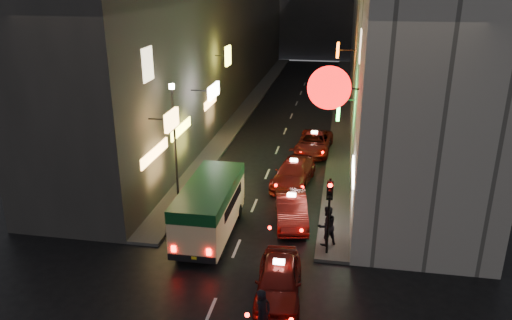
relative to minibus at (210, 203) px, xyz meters
The scene contains 13 objects.
building_left 26.38m from the minibus, 104.97° to the left, with size 7.54×52.00×18.00m.
building_right 27.25m from the minibus, 68.88° to the left, with size 8.37×52.00×18.00m.
sidewalk_left 24.69m from the minibus, 96.52° to the left, with size 1.50×52.00×0.15m, color #474442.
sidewalk_right 25.19m from the minibus, 76.89° to the left, with size 1.50×52.00×0.15m, color #474442.
minibus is the anchor object (origin of this frame).
taxi_near 5.69m from the minibus, 47.94° to the right, with size 2.51×5.39×1.84m.
taxi_second 4.15m from the minibus, 28.66° to the left, with size 2.91×5.36×1.79m.
taxi_third 7.51m from the minibus, 64.74° to the left, with size 2.74×5.35×1.80m.
taxi_far 13.17m from the minibus, 72.37° to the left, with size 2.34×5.07×1.74m.
pedestrian_crossing 7.46m from the minibus, 61.41° to the right, with size 0.69×0.44×2.09m, color black.
pedestrian_sidewalk 5.41m from the minibus, ahead, with size 0.80×0.50×2.11m, color black.
traffic_light 5.65m from the minibus, 10.87° to the right, with size 0.26×0.43×3.50m.
lamp_post 4.90m from the minibus, 128.27° to the left, with size 0.28×0.28×6.22m.
Camera 1 is at (4.28, -10.56, 11.56)m, focal length 35.00 mm.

